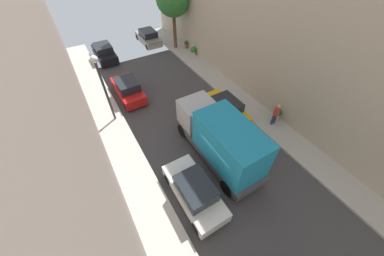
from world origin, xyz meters
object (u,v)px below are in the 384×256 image
Objects in this scene: pedestrian at (276,114)px; potted_plant_2 at (186,44)px; parked_car_right_1 at (225,109)px; delivery_truck at (220,139)px; parked_car_right_2 at (148,37)px; parked_car_left_2 at (195,191)px; potted_plant_3 at (278,114)px; lamp_post at (102,80)px; parked_car_left_4 at (104,52)px; parked_car_left_3 at (128,89)px; potted_plant_1 at (193,50)px.

pedestrian reaches higher than potted_plant_2.
pedestrian is at bearing -46.33° from parked_car_right_1.
parked_car_right_2 is at bearing 81.35° from delivery_truck.
delivery_truck is at bearing -98.65° from parked_car_right_2.
potted_plant_3 is (8.42, 2.14, -0.07)m from parked_car_left_2.
delivery_truck is 1.32× the size of lamp_post.
pedestrian is 11.90m from lamp_post.
parked_car_left_4 is 8.79m from potted_plant_2.
delivery_truck is at bearing -174.39° from potted_plant_3.
parked_car_left_3 is at bearing 132.15° from pedestrian.
delivery_truck is (2.70, -16.58, 1.07)m from parked_car_left_4.
lamp_post reaches higher than parked_car_left_2.
potted_plant_2 is at bearing -49.53° from parked_car_right_2.
parked_car_right_1 is at bearing 133.67° from pedestrian.
parked_car_right_2 is at bearing 90.00° from parked_car_right_1.
delivery_truck is 7.74× the size of potted_plant_1.
lamp_post is (-7.30, -11.02, 2.76)m from parked_car_right_2.
parked_car_left_4 reaches higher than potted_plant_3.
pedestrian is (2.45, -2.57, 0.35)m from parked_car_right_1.
potted_plant_3 is at bearing -89.75° from potted_plant_1.
parked_car_right_1 is at bearing -105.21° from potted_plant_2.
parked_car_left_3 and parked_car_right_1 have the same top height.
potted_plant_3 is at bearing -38.02° from parked_car_right_1.
parked_car_right_1 is 9.98m from potted_plant_1.
lamp_post is at bearing 102.86° from parked_car_left_2.
lamp_post reaches higher than delivery_truck.
potted_plant_1 is (8.37, 3.42, -0.12)m from parked_car_left_3.
parked_car_left_3 is at bearing -121.75° from parked_car_right_2.
potted_plant_2 is at bearing 61.77° from parked_car_left_2.
delivery_truck reaches higher than potted_plant_1.
parked_car_left_3 is 8.15m from parked_car_right_1.
lamp_post reaches higher than parked_car_right_2.
parked_car_left_2 is 4.93× the size of potted_plant_1.
parked_car_left_4 is 2.44× the size of pedestrian.
parked_car_right_1 is at bearing 141.98° from potted_plant_3.
parked_car_left_3 reaches higher than potted_plant_3.
potted_plant_3 is at bearing 5.61° from delivery_truck.
parked_car_right_2 is 4.71× the size of potted_plant_3.
parked_car_right_1 is at bearing -27.60° from lamp_post.
lamp_post is at bearing 152.40° from parked_car_right_1.
parked_car_right_1 is 4.93× the size of potted_plant_1.
parked_car_left_3 is 1.00× the size of parked_car_right_1.
parked_car_left_4 is 1.00× the size of parked_car_right_1.
lamp_post reaches higher than potted_plant_3.
delivery_truck reaches higher than parked_car_left_4.
potted_plant_2 is (0.60, 13.82, -0.46)m from pedestrian.
pedestrian is at bearing -81.98° from parked_car_right_2.
parked_car_left_2 is 7.04m from parked_car_right_1.
pedestrian is at bearing -47.85° from parked_car_left_3.
parked_car_left_2 is at bearing -90.00° from parked_car_left_3.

